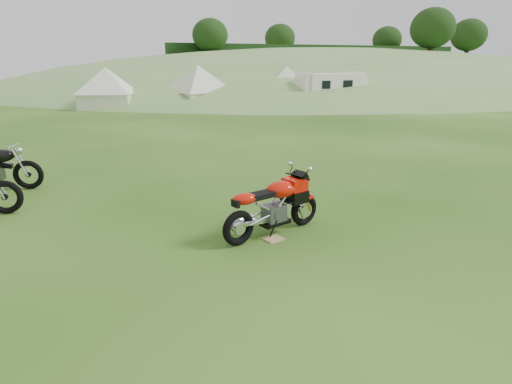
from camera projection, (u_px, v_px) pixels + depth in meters
name	position (u px, v px, depth m)	size (l,w,h in m)	color
ground	(261.00, 263.00, 5.75)	(120.00, 120.00, 0.00)	#1D430E
hillside	(323.00, 84.00, 49.70)	(80.00, 64.00, 8.00)	#6A944B
hedgerow	(323.00, 84.00, 49.70)	(36.00, 1.20, 8.60)	black
sport_motorcycle	(273.00, 202.00, 6.55)	(1.76, 0.44, 1.06)	red
plywood_board	(274.00, 239.00, 6.49)	(0.27, 0.22, 0.02)	#A87C58
tent_left	(107.00, 87.00, 24.13)	(2.76, 2.76, 2.40)	silver
tent_mid	(199.00, 85.00, 24.96)	(2.85, 2.85, 2.47)	silver
tent_right	(287.00, 84.00, 26.46)	(2.78, 2.78, 2.41)	silver
caravan	(330.00, 90.00, 24.93)	(4.13, 1.85, 1.93)	white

